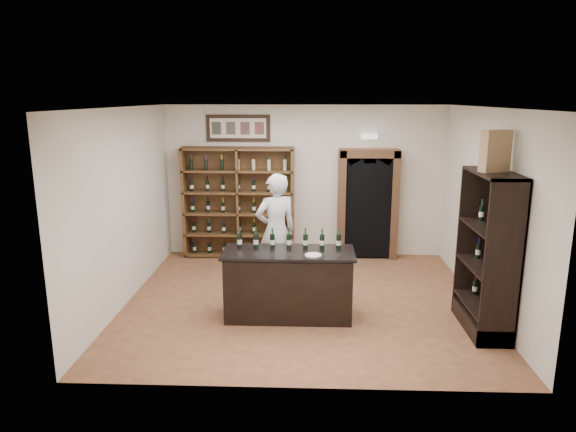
{
  "coord_description": "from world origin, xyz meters",
  "views": [
    {
      "loc": [
        0.06,
        -7.61,
        3.15
      ],
      "look_at": [
        -0.24,
        0.3,
        1.31
      ],
      "focal_mm": 32.0,
      "sensor_mm": 36.0,
      "label": 1
    }
  ],
  "objects_px": {
    "counter_bottle_0": "(240,241)",
    "side_cabinet": "(487,277)",
    "wine_crate": "(495,151)",
    "wine_shelf": "(239,202)",
    "tasting_counter": "(288,285)",
    "shopkeeper": "(276,231)"
  },
  "relations": [
    {
      "from": "side_cabinet",
      "to": "wine_crate",
      "type": "xyz_separation_m",
      "value": [
        -0.05,
        -0.01,
        1.71
      ]
    },
    {
      "from": "tasting_counter",
      "to": "shopkeeper",
      "type": "xyz_separation_m",
      "value": [
        -0.26,
        1.25,
        0.47
      ]
    },
    {
      "from": "wine_shelf",
      "to": "shopkeeper",
      "type": "height_order",
      "value": "wine_shelf"
    },
    {
      "from": "tasting_counter",
      "to": "wine_shelf",
      "type": "bearing_deg",
      "value": 110.56
    },
    {
      "from": "shopkeeper",
      "to": "wine_crate",
      "type": "xyz_separation_m",
      "value": [
        2.93,
        -1.55,
        1.5
      ]
    },
    {
      "from": "tasting_counter",
      "to": "wine_crate",
      "type": "relative_size",
      "value": 3.5
    },
    {
      "from": "wine_crate",
      "to": "wine_shelf",
      "type": "bearing_deg",
      "value": 118.53
    },
    {
      "from": "wine_shelf",
      "to": "wine_crate",
      "type": "height_order",
      "value": "wine_crate"
    },
    {
      "from": "tasting_counter",
      "to": "shopkeeper",
      "type": "bearing_deg",
      "value": 101.7
    },
    {
      "from": "side_cabinet",
      "to": "shopkeeper",
      "type": "relative_size",
      "value": 1.14
    },
    {
      "from": "side_cabinet",
      "to": "wine_crate",
      "type": "bearing_deg",
      "value": -174.01
    },
    {
      "from": "counter_bottle_0",
      "to": "side_cabinet",
      "type": "xyz_separation_m",
      "value": [
        3.44,
        -0.45,
        -0.35
      ]
    },
    {
      "from": "counter_bottle_0",
      "to": "side_cabinet",
      "type": "height_order",
      "value": "side_cabinet"
    },
    {
      "from": "side_cabinet",
      "to": "wine_crate",
      "type": "distance_m",
      "value": 1.72
    },
    {
      "from": "wine_shelf",
      "to": "counter_bottle_0",
      "type": "xyz_separation_m",
      "value": [
        0.38,
        -2.79,
        0.01
      ]
    },
    {
      "from": "counter_bottle_0",
      "to": "shopkeeper",
      "type": "bearing_deg",
      "value": 67.2
    },
    {
      "from": "wine_shelf",
      "to": "shopkeeper",
      "type": "bearing_deg",
      "value": -63.48
    },
    {
      "from": "wine_crate",
      "to": "counter_bottle_0",
      "type": "bearing_deg",
      "value": 151.58
    },
    {
      "from": "wine_shelf",
      "to": "side_cabinet",
      "type": "bearing_deg",
      "value": -40.21
    },
    {
      "from": "tasting_counter",
      "to": "wine_crate",
      "type": "bearing_deg",
      "value": -6.51
    },
    {
      "from": "wine_shelf",
      "to": "tasting_counter",
      "type": "relative_size",
      "value": 1.17
    },
    {
      "from": "side_cabinet",
      "to": "shopkeeper",
      "type": "xyz_separation_m",
      "value": [
        -2.98,
        1.55,
        0.21
      ]
    }
  ]
}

